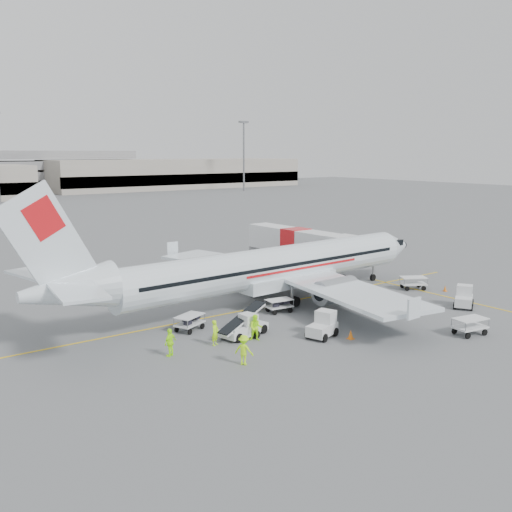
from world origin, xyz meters
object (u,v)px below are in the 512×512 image
at_px(tug_mid, 322,325).
at_px(tug_aft, 243,327).
at_px(jet_bridge, 296,250).
at_px(tug_fore, 464,297).
at_px(belt_loader, 244,318).
at_px(aircraft, 274,240).

distance_m(tug_mid, tug_aft, 5.35).
height_order(jet_bridge, tug_fore, jet_bridge).
bearing_deg(belt_loader, tug_aft, -146.46).
xyz_separation_m(aircraft, jet_bridge, (9.50, 8.40, -2.94)).
bearing_deg(aircraft, tug_fore, -45.50).
bearing_deg(jet_bridge, tug_fore, -86.53).
xyz_separation_m(aircraft, tug_aft, (-7.50, -6.22, -4.40)).
relative_size(jet_bridge, tug_fore, 7.66).
bearing_deg(tug_aft, jet_bridge, 39.19).
bearing_deg(jet_bridge, tug_aft, -141.27).
relative_size(tug_mid, tug_aft, 1.08).
relative_size(aircraft, tug_aft, 18.03).
bearing_deg(tug_mid, jet_bridge, 35.75).
bearing_deg(tug_aft, tug_mid, -35.68).
distance_m(aircraft, tug_mid, 10.65).
distance_m(aircraft, tug_aft, 10.69).
height_order(jet_bridge, belt_loader, jet_bridge).
bearing_deg(tug_mid, tug_fore, -23.42).
relative_size(belt_loader, tug_fore, 2.09).
bearing_deg(tug_fore, jet_bridge, 64.09).
xyz_separation_m(aircraft, belt_loader, (-7.13, -5.83, -3.94)).
bearing_deg(belt_loader, tug_mid, -53.13).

